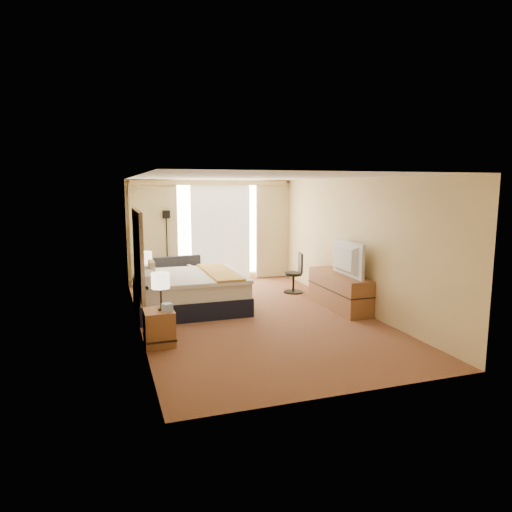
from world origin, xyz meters
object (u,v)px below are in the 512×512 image
object	(u,v)px
nightstand_left	(159,327)
lamp_right	(145,258)
lamp_left	(160,281)
nightstand_right	(145,292)
desk_chair	(296,275)
television	(343,259)
loveseat	(181,279)
bed	(189,291)
floor_lamp	(167,232)
media_dresser	(339,291)

from	to	relation	value
nightstand_left	lamp_right	size ratio (longest dim) A/B	0.96
lamp_left	lamp_right	xyz separation A→B (m)	(-0.01, 2.49, -0.01)
lamp_left	nightstand_right	bearing A→B (deg)	90.90
desk_chair	television	distance (m)	1.84
nightstand_right	loveseat	bearing A→B (deg)	50.99
nightstand_right	loveseat	size ratio (longest dim) A/B	0.41
bed	floor_lamp	world-z (taller)	floor_lamp
desk_chair	floor_lamp	bearing A→B (deg)	158.73
nightstand_left	nightstand_right	bearing A→B (deg)	90.00
media_dresser	television	world-z (taller)	television
media_dresser	desk_chair	bearing A→B (deg)	101.20
lamp_right	nightstand_right	bearing A→B (deg)	133.56
bed	television	xyz separation A→B (m)	(2.84, -1.05, 0.67)
floor_lamp	television	distance (m)	4.57
television	lamp_right	bearing A→B (deg)	68.20
floor_lamp	lamp_left	size ratio (longest dim) A/B	3.17
lamp_left	television	world-z (taller)	television
media_dresser	lamp_right	size ratio (longest dim) A/B	3.15
lamp_right	nightstand_left	bearing A→B (deg)	-90.68
desk_chair	loveseat	bearing A→B (deg)	169.09
nightstand_right	bed	bearing A→B (deg)	-36.57
media_dresser	nightstand_left	bearing A→B (deg)	-164.16
loveseat	lamp_right	distance (m)	1.64
nightstand_left	lamp_left	distance (m)	0.73
nightstand_right	desk_chair	distance (m)	3.40
bed	lamp_right	world-z (taller)	lamp_right
nightstand_right	television	world-z (taller)	television
nightstand_left	lamp_right	distance (m)	2.57
nightstand_right	lamp_right	world-z (taller)	lamp_right
nightstand_right	lamp_left	size ratio (longest dim) A/B	0.94
floor_lamp	desk_chair	size ratio (longest dim) A/B	2.01
media_dresser	bed	distance (m)	3.01
nightstand_left	nightstand_right	xyz separation A→B (m)	(0.00, 2.50, 0.00)
nightstand_left	media_dresser	size ratio (longest dim) A/B	0.31
bed	lamp_left	size ratio (longest dim) A/B	3.57
lamp_left	bed	bearing A→B (deg)	68.20
desk_chair	lamp_right	world-z (taller)	lamp_right
nightstand_right	bed	xyz separation A→B (m)	(0.81, -0.60, 0.10)
media_dresser	floor_lamp	distance (m)	4.55
nightstand_left	desk_chair	xyz separation A→B (m)	(3.40, 2.56, 0.14)
loveseat	lamp_left	xyz separation A→B (m)	(-0.88, -3.66, 0.74)
nightstand_right	floor_lamp	world-z (taller)	floor_lamp
nightstand_right	desk_chair	bearing A→B (deg)	1.04
bed	television	world-z (taller)	television
loveseat	lamp_left	size ratio (longest dim) A/B	2.30
media_dresser	loveseat	bearing A→B (deg)	137.14
nightstand_right	television	distance (m)	4.08
bed	loveseat	world-z (taller)	bed
nightstand_right	lamp_left	distance (m)	2.63
bed	loveseat	bearing A→B (deg)	86.42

